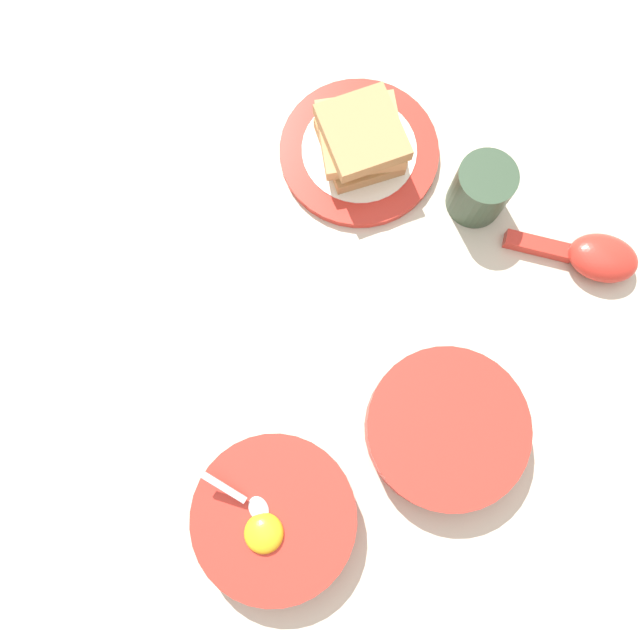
{
  "coord_description": "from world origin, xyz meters",
  "views": [
    {
      "loc": [
        0.21,
        -0.18,
        0.7
      ],
      "look_at": [
        0.08,
        -0.11,
        0.02
      ],
      "focal_mm": 35.0,
      "sensor_mm": 36.0,
      "label": 1
    }
  ],
  "objects_px": {
    "congee_bowl": "(446,428)",
    "drinking_cup": "(481,189)",
    "soup_spoon": "(595,257)",
    "egg_bowl": "(274,517)",
    "toast_sandwich": "(361,138)",
    "toast_plate": "(359,152)"
  },
  "relations": [
    {
      "from": "congee_bowl",
      "to": "drinking_cup",
      "type": "bearing_deg",
      "value": 140.27
    },
    {
      "from": "soup_spoon",
      "to": "egg_bowl",
      "type": "bearing_deg",
      "value": -81.25
    },
    {
      "from": "toast_sandwich",
      "to": "drinking_cup",
      "type": "bearing_deg",
      "value": 35.88
    },
    {
      "from": "soup_spoon",
      "to": "toast_sandwich",
      "type": "bearing_deg",
      "value": -146.44
    },
    {
      "from": "toast_sandwich",
      "to": "congee_bowl",
      "type": "xyz_separation_m",
      "value": [
        0.33,
        -0.09,
        -0.02
      ]
    },
    {
      "from": "toast_plate",
      "to": "soup_spoon",
      "type": "xyz_separation_m",
      "value": [
        0.25,
        0.17,
        0.01
      ]
    },
    {
      "from": "toast_plate",
      "to": "drinking_cup",
      "type": "bearing_deg",
      "value": 35.62
    },
    {
      "from": "soup_spoon",
      "to": "drinking_cup",
      "type": "xyz_separation_m",
      "value": [
        -0.13,
        -0.08,
        0.02
      ]
    },
    {
      "from": "toast_plate",
      "to": "egg_bowl",
      "type": "bearing_deg",
      "value": -42.15
    },
    {
      "from": "toast_plate",
      "to": "congee_bowl",
      "type": "relative_size",
      "value": 1.12
    },
    {
      "from": "toast_plate",
      "to": "congee_bowl",
      "type": "distance_m",
      "value": 0.34
    },
    {
      "from": "congee_bowl",
      "to": "toast_sandwich",
      "type": "bearing_deg",
      "value": 165.43
    },
    {
      "from": "toast_sandwich",
      "to": "congee_bowl",
      "type": "height_order",
      "value": "toast_sandwich"
    },
    {
      "from": "egg_bowl",
      "to": "toast_sandwich",
      "type": "relative_size",
      "value": 1.41
    },
    {
      "from": "toast_plate",
      "to": "toast_sandwich",
      "type": "relative_size",
      "value": 1.59
    },
    {
      "from": "soup_spoon",
      "to": "drinking_cup",
      "type": "bearing_deg",
      "value": -148.76
    },
    {
      "from": "egg_bowl",
      "to": "toast_sandwich",
      "type": "bearing_deg",
      "value": 137.88
    },
    {
      "from": "egg_bowl",
      "to": "soup_spoon",
      "type": "bearing_deg",
      "value": 98.75
    },
    {
      "from": "toast_plate",
      "to": "toast_sandwich",
      "type": "xyz_separation_m",
      "value": [
        0.0,
        -0.0,
        0.03
      ]
    },
    {
      "from": "toast_sandwich",
      "to": "soup_spoon",
      "type": "relative_size",
      "value": 0.9
    },
    {
      "from": "toast_plate",
      "to": "toast_sandwich",
      "type": "distance_m",
      "value": 0.03
    },
    {
      "from": "drinking_cup",
      "to": "toast_sandwich",
      "type": "bearing_deg",
      "value": -144.12
    }
  ]
}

